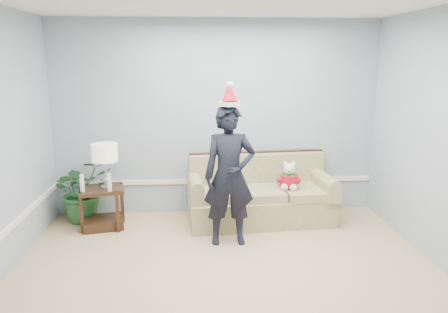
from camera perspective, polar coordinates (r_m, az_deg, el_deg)
name	(u,v)px	position (r m, az deg, el deg)	size (l,w,h in m)	color
room_shell	(232,159)	(3.63, 1.04, -0.29)	(4.54, 5.04, 2.74)	tan
wainscot_trim	(118,215)	(5.08, -13.64, -7.42)	(4.49, 4.99, 0.06)	white
sofa	(259,197)	(5.98, 4.64, -5.36)	(1.97, 0.97, 0.89)	#52632E
side_table	(103,212)	(5.94, -15.56, -7.01)	(0.64, 0.58, 0.54)	#3A2115
table_lamp	(105,154)	(5.72, -15.31, 0.27)	(0.33, 0.33, 0.58)	silver
candle_pair	(96,183)	(5.69, -16.40, -3.39)	(0.39, 0.06, 0.22)	silver
houseplant	(83,190)	(6.22, -17.97, -4.13)	(0.78, 0.67, 0.86)	#22592B
man	(229,176)	(5.09, 0.71, -2.56)	(0.60, 0.40, 1.65)	black
santa_hat	(230,95)	(4.94, 0.73, 8.03)	(0.25, 0.28, 0.28)	silver
teddy_bear	(289,179)	(5.86, 8.50, -2.91)	(0.27, 0.29, 0.38)	silver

